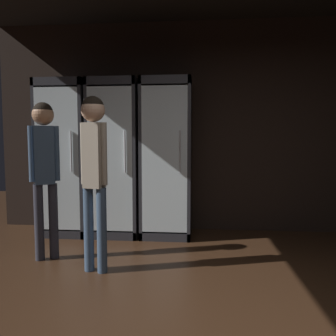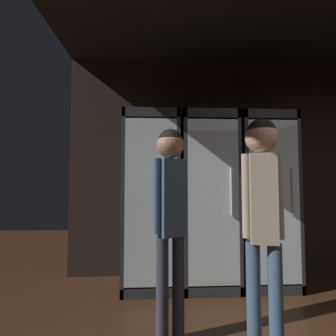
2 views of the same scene
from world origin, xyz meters
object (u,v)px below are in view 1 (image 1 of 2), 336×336
object	(u,v)px
shopper_near	(44,159)
shopper_far	(94,160)
cooler_far_left	(68,160)
cooler_center	(167,160)
cooler_left	(117,160)

from	to	relation	value
shopper_near	shopper_far	bearing A→B (deg)	-24.37
cooler_far_left	shopper_far	size ratio (longest dim) A/B	1.22
cooler_far_left	cooler_center	xyz separation A→B (m)	(1.31, 0.00, 0.01)
shopper_far	shopper_near	bearing A→B (deg)	155.63
cooler_center	shopper_far	xyz separation A→B (m)	(-0.55, -1.28, 0.08)
cooler_far_left	shopper_far	distance (m)	1.49
cooler_far_left	cooler_left	bearing A→B (deg)	-0.14
shopper_near	shopper_far	size ratio (longest dim) A/B	0.99
cooler_left	shopper_far	distance (m)	1.29
cooler_far_left	cooler_left	world-z (taller)	same
cooler_left	cooler_center	distance (m)	0.66
cooler_far_left	shopper_near	distance (m)	1.02
cooler_left	shopper_far	bearing A→B (deg)	-85.29
cooler_left	shopper_near	xyz separation A→B (m)	(-0.49, -1.01, 0.06)
cooler_far_left	cooler_left	size ratio (longest dim) A/B	1.00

